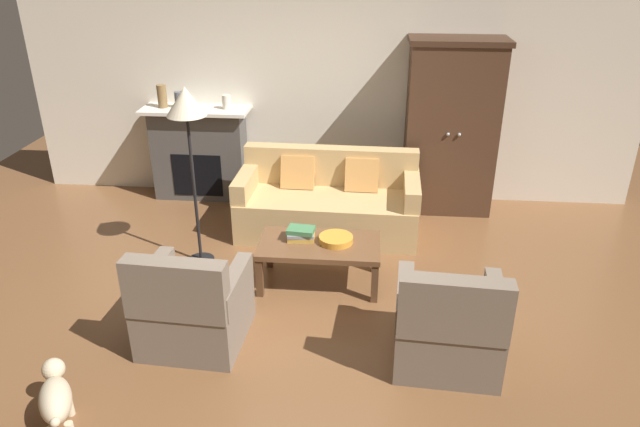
{
  "coord_description": "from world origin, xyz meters",
  "views": [
    {
      "loc": [
        0.51,
        -4.25,
        2.92
      ],
      "look_at": [
        0.05,
        0.75,
        0.55
      ],
      "focal_mm": 32.85,
      "sensor_mm": 36.0,
      "label": 1
    }
  ],
  "objects": [
    {
      "name": "back_wall",
      "position": [
        0.0,
        2.55,
        1.4
      ],
      "size": [
        7.2,
        0.1,
        2.8
      ],
      "primitive_type": "cube",
      "color": "silver",
      "rests_on": "ground"
    },
    {
      "name": "ground_plane",
      "position": [
        0.0,
        0.0,
        0.0
      ],
      "size": [
        9.6,
        9.6,
        0.0
      ],
      "primitive_type": "plane",
      "color": "brown"
    },
    {
      "name": "armoire",
      "position": [
        1.4,
        2.22,
        0.99
      ],
      "size": [
        1.06,
        0.57,
        1.97
      ],
      "color": "#472D1E",
      "rests_on": "ground"
    },
    {
      "name": "mantel_vase_bronze",
      "position": [
        -1.93,
        2.28,
        1.25
      ],
      "size": [
        0.11,
        0.11,
        0.27
      ],
      "primitive_type": "cylinder",
      "color": "olive",
      "rests_on": "fireplace"
    },
    {
      "name": "mantel_vase_cream",
      "position": [
        -1.17,
        2.28,
        1.2
      ],
      "size": [
        0.1,
        0.1,
        0.16
      ],
      "primitive_type": "cylinder",
      "color": "beige",
      "rests_on": "fireplace"
    },
    {
      "name": "fireplace",
      "position": [
        -1.55,
        2.3,
        0.57
      ],
      "size": [
        1.26,
        0.48,
        1.12
      ],
      "color": "#4C4947",
      "rests_on": "ground"
    },
    {
      "name": "mantel_vase_slate",
      "position": [
        -1.73,
        2.28,
        1.21
      ],
      "size": [
        0.1,
        0.1,
        0.19
      ],
      "primitive_type": "cylinder",
      "color": "#565B66",
      "rests_on": "fireplace"
    },
    {
      "name": "fruit_bowl",
      "position": [
        0.23,
        0.43,
        0.45
      ],
      "size": [
        0.31,
        0.31,
        0.06
      ],
      "primitive_type": "cylinder",
      "color": "orange",
      "rests_on": "coffee_table"
    },
    {
      "name": "dog",
      "position": [
        -1.45,
        -1.52,
        0.25
      ],
      "size": [
        0.37,
        0.52,
        0.39
      ],
      "color": "beige",
      "rests_on": "ground"
    },
    {
      "name": "armchair_near_right",
      "position": [
        1.13,
        -0.63,
        0.32
      ],
      "size": [
        0.82,
        0.82,
        0.88
      ],
      "color": "#756656",
      "rests_on": "ground"
    },
    {
      "name": "armchair_near_left",
      "position": [
        -0.82,
        -0.57,
        0.32
      ],
      "size": [
        0.82,
        0.81,
        0.88
      ],
      "color": "#756656",
      "rests_on": "ground"
    },
    {
      "name": "couch",
      "position": [
        0.07,
        1.49,
        0.32
      ],
      "size": [
        1.94,
        0.89,
        0.86
      ],
      "color": "tan",
      "rests_on": "ground"
    },
    {
      "name": "floor_lamp",
      "position": [
        -1.13,
        0.7,
        1.52
      ],
      "size": [
        0.36,
        0.36,
        1.75
      ],
      "color": "black",
      "rests_on": "ground"
    },
    {
      "name": "book_stack",
      "position": [
        -0.09,
        0.45,
        0.48
      ],
      "size": [
        0.26,
        0.2,
        0.12
      ],
      "color": "gold",
      "rests_on": "coffee_table"
    },
    {
      "name": "coffee_table",
      "position": [
        0.08,
        0.4,
        0.37
      ],
      "size": [
        1.1,
        0.6,
        0.42
      ],
      "color": "brown",
      "rests_on": "ground"
    }
  ]
}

